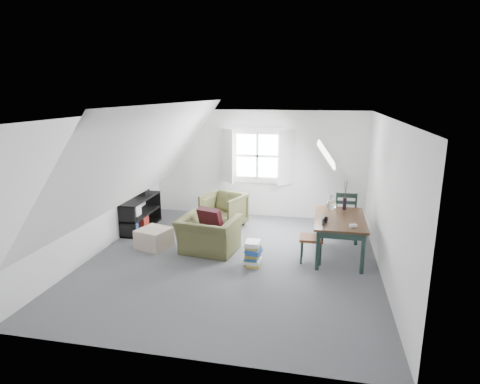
% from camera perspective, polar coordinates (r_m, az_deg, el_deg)
% --- Properties ---
extents(floor, '(5.50, 5.50, 0.00)m').
position_cam_1_polar(floor, '(7.20, -1.10, -9.66)').
color(floor, '#515156').
rests_on(floor, ground).
extents(ceiling, '(5.50, 5.50, 0.00)m').
position_cam_1_polar(ceiling, '(6.61, -1.20, 10.62)').
color(ceiling, white).
rests_on(ceiling, wall_back).
extents(wall_back, '(5.00, 0.00, 5.00)m').
position_cam_1_polar(wall_back, '(9.44, 2.52, 3.99)').
color(wall_back, white).
rests_on(wall_back, ground).
extents(wall_front, '(5.00, 0.00, 5.00)m').
position_cam_1_polar(wall_front, '(4.29, -9.32, -8.68)').
color(wall_front, white).
rests_on(wall_front, ground).
extents(wall_left, '(0.00, 5.50, 5.50)m').
position_cam_1_polar(wall_left, '(7.73, -19.55, 0.93)').
color(wall_left, white).
rests_on(wall_left, ground).
extents(wall_right, '(0.00, 5.50, 5.50)m').
position_cam_1_polar(wall_right, '(6.72, 20.13, -0.99)').
color(wall_right, white).
rests_on(wall_right, ground).
extents(slope_left, '(3.19, 5.50, 4.48)m').
position_cam_1_polar(slope_left, '(7.19, -13.36, 4.70)').
color(slope_left, white).
rests_on(slope_left, wall_left).
extents(slope_right, '(3.19, 5.50, 4.48)m').
position_cam_1_polar(slope_right, '(6.53, 12.25, 3.86)').
color(slope_right, white).
rests_on(slope_right, wall_right).
extents(dormer_window, '(1.71, 0.35, 1.30)m').
position_cam_1_polar(dormer_window, '(9.34, 2.46, 5.12)').
color(dormer_window, white).
rests_on(dormer_window, wall_back).
extents(skylight, '(0.35, 0.75, 0.47)m').
position_cam_1_polar(skylight, '(7.82, 12.18, 5.27)').
color(skylight, white).
rests_on(skylight, slope_right).
extents(armchair_near, '(1.14, 1.03, 0.67)m').
position_cam_1_polar(armchair_near, '(7.58, -4.45, -8.46)').
color(armchair_near, '#494A26').
rests_on(armchair_near, floor).
extents(armchair_far, '(1.04, 1.05, 0.75)m').
position_cam_1_polar(armchair_far, '(8.90, -2.32, -4.96)').
color(armchair_far, '#494A26').
rests_on(armchair_far, floor).
extents(throw_pillow, '(0.52, 0.40, 0.48)m').
position_cam_1_polar(throw_pillow, '(7.51, -4.22, -3.94)').
color(throw_pillow, '#3B1017').
rests_on(throw_pillow, armchair_near).
extents(ottoman, '(0.68, 0.68, 0.37)m').
position_cam_1_polar(ottoman, '(7.88, -12.13, -6.42)').
color(ottoman, tan).
rests_on(ottoman, floor).
extents(dining_table, '(0.88, 1.46, 0.73)m').
position_cam_1_polar(dining_table, '(7.35, 13.97, -4.30)').
color(dining_table, '#341F12').
rests_on(dining_table, floor).
extents(demijohn, '(0.20, 0.20, 0.28)m').
position_cam_1_polar(demijohn, '(7.72, 12.83, -1.74)').
color(demijohn, silver).
rests_on(demijohn, dining_table).
extents(vase_twigs, '(0.07, 0.08, 0.55)m').
position_cam_1_polar(vase_twigs, '(7.82, 14.65, -1.56)').
color(vase_twigs, black).
rests_on(vase_twigs, dining_table).
extents(cup, '(0.11, 0.11, 0.09)m').
position_cam_1_polar(cup, '(7.03, 12.06, -4.22)').
color(cup, black).
rests_on(cup, dining_table).
extents(paper_box, '(0.14, 0.11, 0.04)m').
position_cam_1_polar(paper_box, '(6.90, 15.82, -4.62)').
color(paper_box, white).
rests_on(paper_box, dining_table).
extents(dining_chair_far, '(0.46, 0.46, 0.98)m').
position_cam_1_polar(dining_chair_far, '(8.38, 14.70, -2.97)').
color(dining_chair_far, brown).
rests_on(dining_chair_far, floor).
extents(dining_chair_near, '(0.40, 0.40, 0.85)m').
position_cam_1_polar(dining_chair_near, '(7.11, 10.44, -6.37)').
color(dining_chair_near, brown).
rests_on(dining_chair_near, floor).
extents(media_shelf, '(0.45, 1.34, 0.69)m').
position_cam_1_polar(media_shelf, '(8.95, -14.22, -3.20)').
color(media_shelf, black).
rests_on(media_shelf, floor).
extents(electronics_box, '(0.21, 0.28, 0.21)m').
position_cam_1_polar(electronics_box, '(9.09, -13.60, 0.15)').
color(electronics_box, black).
rests_on(electronics_box, media_shelf).
extents(magazine_stack, '(0.32, 0.38, 0.42)m').
position_cam_1_polar(magazine_stack, '(6.93, 1.85, -8.73)').
color(magazine_stack, '#B29933').
rests_on(magazine_stack, floor).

